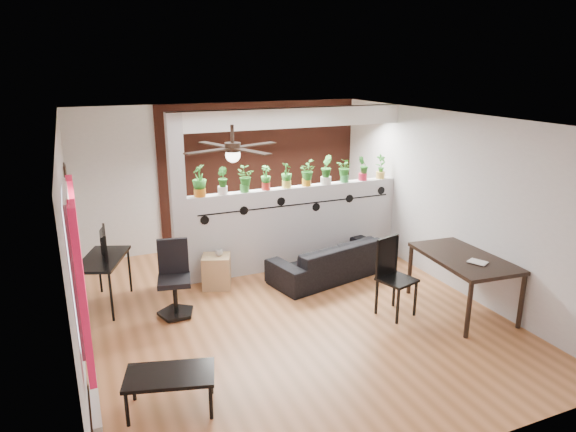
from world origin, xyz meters
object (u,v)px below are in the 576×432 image
(potted_plant_5, at_px, (307,172))
(office_chair, at_px, (175,283))
(potted_plant_9, at_px, (381,166))
(folding_chair, at_px, (392,269))
(potted_plant_8, at_px, (363,168))
(potted_plant_2, at_px, (244,178))
(ceiling_fan, at_px, (233,150))
(potted_plant_4, at_px, (287,174))
(potted_plant_0, at_px, (199,180))
(cube_shelf, at_px, (217,271))
(potted_plant_1, at_px, (222,180))
(dining_table, at_px, (464,262))
(cup, at_px, (219,252))
(computer_desk, at_px, (103,263))
(coffee_table, at_px, (170,377))
(potted_plant_7, at_px, (345,169))
(sofa, at_px, (330,260))
(potted_plant_6, at_px, (326,169))
(potted_plant_3, at_px, (266,177))

(potted_plant_5, xyz_separation_m, office_chair, (-2.38, -0.96, -1.13))
(potted_plant_9, bearing_deg, office_chair, -165.80)
(folding_chair, bearing_deg, potted_plant_8, 69.80)
(potted_plant_2, distance_m, potted_plant_5, 1.05)
(office_chair, relative_size, folding_chair, 0.95)
(potted_plant_9, xyz_separation_m, folding_chair, (-1.11, -2.06, -0.95))
(ceiling_fan, distance_m, potted_plant_4, 2.41)
(potted_plant_0, distance_m, office_chair, 1.63)
(ceiling_fan, bearing_deg, cube_shelf, 84.79)
(folding_chair, bearing_deg, potted_plant_2, 123.23)
(potted_plant_8, xyz_separation_m, cube_shelf, (-2.70, -0.34, -1.32))
(potted_plant_1, relative_size, potted_plant_5, 1.00)
(ceiling_fan, bearing_deg, potted_plant_5, 45.39)
(ceiling_fan, distance_m, dining_table, 3.46)
(cup, xyz_separation_m, computer_desk, (-1.63, -0.00, 0.10))
(coffee_table, bearing_deg, potted_plant_2, 59.00)
(potted_plant_0, distance_m, potted_plant_4, 1.40)
(potted_plant_7, bearing_deg, potted_plant_2, 180.00)
(office_chair, bearing_deg, potted_plant_0, 56.79)
(potted_plant_1, bearing_deg, potted_plant_2, 0.00)
(potted_plant_4, bearing_deg, potted_plant_9, 0.00)
(ceiling_fan, bearing_deg, sofa, 31.19)
(coffee_table, bearing_deg, potted_plant_1, 64.27)
(potted_plant_6, distance_m, potted_plant_8, 0.70)
(office_chair, xyz_separation_m, folding_chair, (2.68, -1.10, 0.18))
(potted_plant_8, xyz_separation_m, dining_table, (0.18, -2.37, -0.87))
(ceiling_fan, bearing_deg, potted_plant_9, 29.51)
(potted_plant_2, height_order, sofa, potted_plant_2)
(potted_plant_4, relative_size, potted_plant_6, 0.86)
(potted_plant_7, bearing_deg, computer_desk, -175.05)
(potted_plant_7, distance_m, folding_chair, 2.30)
(potted_plant_4, relative_size, cup, 3.50)
(potted_plant_1, relative_size, computer_desk, 0.37)
(potted_plant_2, height_order, office_chair, potted_plant_2)
(potted_plant_3, relative_size, coffee_table, 0.41)
(cup, bearing_deg, folding_chair, -42.32)
(potted_plant_1, xyz_separation_m, potted_plant_3, (0.70, 0.00, -0.01))
(potted_plant_2, height_order, cup, potted_plant_2)
(potted_plant_9, height_order, coffee_table, potted_plant_9)
(potted_plant_0, distance_m, potted_plant_7, 2.46)
(potted_plant_5, height_order, computer_desk, potted_plant_5)
(potted_plant_6, distance_m, potted_plant_9, 1.05)
(potted_plant_9, bearing_deg, folding_chair, -118.30)
(potted_plant_8, height_order, sofa, potted_plant_8)
(folding_chair, height_order, coffee_table, folding_chair)
(potted_plant_9, relative_size, computer_desk, 0.38)
(potted_plant_0, xyz_separation_m, potted_plant_1, (0.35, -0.00, -0.03))
(potted_plant_0, relative_size, potted_plant_8, 1.17)
(potted_plant_5, xyz_separation_m, potted_plant_9, (1.40, 0.00, 0.00))
(potted_plant_1, bearing_deg, sofa, -23.02)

